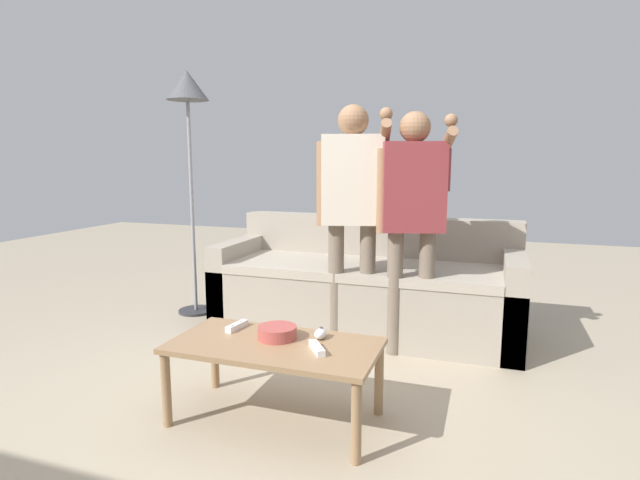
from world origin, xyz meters
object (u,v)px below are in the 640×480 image
(couch, at_px, (366,289))
(snack_bowl, at_px, (278,332))
(game_remote_wand_near, at_px, (237,326))
(game_remote_wand_far, at_px, (317,348))
(game_remote_nunchuk, at_px, (320,334))
(player_right, at_px, (413,205))
(floor_lamp, at_px, (188,106))
(player_center, at_px, (353,198))
(coffee_table, at_px, (275,353))

(couch, xyz_separation_m, snack_bowl, (-0.10, -1.37, 0.12))
(game_remote_wand_near, distance_m, game_remote_wand_far, 0.51)
(snack_bowl, xyz_separation_m, game_remote_wand_near, (-0.25, 0.05, -0.01))
(game_remote_nunchuk, xyz_separation_m, player_right, (0.29, 0.91, 0.55))
(game_remote_nunchuk, xyz_separation_m, floor_lamp, (-1.50, 1.24, 1.23))
(snack_bowl, xyz_separation_m, game_remote_wand_far, (0.23, -0.10, -0.01))
(floor_lamp, bearing_deg, couch, 2.85)
(couch, relative_size, snack_bowl, 11.52)
(snack_bowl, xyz_separation_m, player_center, (0.10, 0.99, 0.57))
(game_remote_nunchuk, relative_size, game_remote_wand_near, 0.58)
(game_remote_nunchuk, relative_size, player_center, 0.06)
(coffee_table, bearing_deg, player_center, 85.42)
(game_remote_nunchuk, bearing_deg, couch, 93.99)
(couch, xyz_separation_m, floor_lamp, (-1.41, -0.07, 1.34))
(snack_bowl, distance_m, player_right, 1.21)
(couch, relative_size, game_remote_wand_far, 14.74)
(coffee_table, xyz_separation_m, player_center, (0.08, 1.05, 0.65))
(couch, distance_m, floor_lamp, 1.94)
(floor_lamp, bearing_deg, coffee_table, -46.09)
(player_center, bearing_deg, couch, 88.77)
(couch, relative_size, floor_lamp, 1.13)
(snack_bowl, xyz_separation_m, player_right, (0.48, 0.97, 0.54))
(coffee_table, relative_size, game_remote_wand_far, 6.69)
(floor_lamp, bearing_deg, game_remote_wand_far, -42.33)
(floor_lamp, relative_size, player_center, 1.21)
(player_right, xyz_separation_m, player_center, (-0.39, 0.01, 0.03))
(snack_bowl, bearing_deg, game_remote_wand_far, -22.82)
(player_right, distance_m, game_remote_wand_near, 1.30)
(player_center, bearing_deg, game_remote_wand_far, -82.78)
(coffee_table, bearing_deg, couch, 86.32)
(floor_lamp, height_order, game_remote_wand_far, floor_lamp)
(coffee_table, distance_m, game_remote_wand_far, 0.23)
(coffee_table, height_order, floor_lamp, floor_lamp)
(game_remote_nunchuk, bearing_deg, snack_bowl, -162.50)
(player_right, bearing_deg, coffee_table, -114.34)
(couch, relative_size, game_remote_wand_near, 14.13)
(coffee_table, xyz_separation_m, game_remote_wand_far, (0.22, -0.03, 0.06))
(player_right, distance_m, player_center, 0.39)
(player_right, distance_m, game_remote_wand_far, 1.23)
(coffee_table, height_order, player_right, player_right)
(floor_lamp, distance_m, player_center, 1.57)
(coffee_table, bearing_deg, player_right, 65.66)
(game_remote_wand_far, bearing_deg, game_remote_wand_near, 162.42)
(coffee_table, bearing_deg, game_remote_wand_far, -8.70)
(coffee_table, xyz_separation_m, snack_bowl, (-0.01, 0.06, 0.08))
(game_remote_wand_near, bearing_deg, couch, 74.99)
(game_remote_nunchuk, height_order, player_right, player_right)
(game_remote_nunchuk, bearing_deg, floor_lamp, 140.40)
(coffee_table, bearing_deg, floor_lamp, 133.91)
(game_remote_wand_near, bearing_deg, coffee_table, -24.52)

